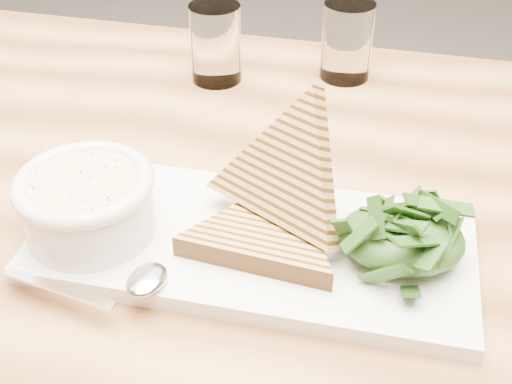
# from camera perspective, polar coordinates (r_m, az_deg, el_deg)

# --- Properties ---
(table_top) EXTENTS (1.30, 0.93, 0.04)m
(table_top) POSITION_cam_1_polar(r_m,az_deg,el_deg) (0.63, -6.53, -2.80)
(table_top) COLOR #AD7B4C
(table_top) RESTS_ON ground
(platter) EXTENTS (0.39, 0.20, 0.02)m
(platter) POSITION_cam_1_polar(r_m,az_deg,el_deg) (0.57, -0.30, -4.58)
(platter) COLOR white
(platter) RESTS_ON table_top
(soup_bowl) EXTENTS (0.11, 0.11, 0.04)m
(soup_bowl) POSITION_cam_1_polar(r_m,az_deg,el_deg) (0.57, -14.63, -1.57)
(soup_bowl) COLOR white
(soup_bowl) RESTS_ON platter
(soup) EXTENTS (0.09, 0.09, 0.01)m
(soup) POSITION_cam_1_polar(r_m,az_deg,el_deg) (0.56, -15.06, 0.62)
(soup) COLOR beige
(soup) RESTS_ON soup_bowl
(bowl_rim) EXTENTS (0.12, 0.12, 0.01)m
(bowl_rim) POSITION_cam_1_polar(r_m,az_deg,el_deg) (0.55, -15.09, 0.78)
(bowl_rim) COLOR white
(bowl_rim) RESTS_ON soup_bowl
(sandwich_flat) EXTENTS (0.18, 0.18, 0.02)m
(sandwich_flat) POSITION_cam_1_polar(r_m,az_deg,el_deg) (0.55, 0.80, -3.77)
(sandwich_flat) COLOR #B58949
(sandwich_flat) RESTS_ON platter
(sandwich_lean) EXTENTS (0.22, 0.22, 0.18)m
(sandwich_lean) POSITION_cam_1_polar(r_m,az_deg,el_deg) (0.55, 2.64, 1.56)
(sandwich_lean) COLOR #B58949
(sandwich_lean) RESTS_ON sandwich_flat
(salad_base) EXTENTS (0.10, 0.08, 0.04)m
(salad_base) POSITION_cam_1_polar(r_m,az_deg,el_deg) (0.54, 12.79, -4.03)
(salad_base) COLOR #17390C
(salad_base) RESTS_ON platter
(arugula_pile) EXTENTS (0.11, 0.10, 0.05)m
(arugula_pile) POSITION_cam_1_polar(r_m,az_deg,el_deg) (0.54, 12.89, -3.46)
(arugula_pile) COLOR #2C541E
(arugula_pile) RESTS_ON platter
(spoon_bowl) EXTENTS (0.04, 0.05, 0.01)m
(spoon_bowl) POSITION_cam_1_polar(r_m,az_deg,el_deg) (0.52, -9.69, -7.66)
(spoon_bowl) COLOR silver
(spoon_bowl) RESTS_ON platter
(spoon_handle) EXTENTS (0.10, 0.03, 0.00)m
(spoon_handle) POSITION_cam_1_polar(r_m,az_deg,el_deg) (0.53, -17.16, -8.20)
(spoon_handle) COLOR silver
(spoon_handle) RESTS_ON platter
(glass_near) EXTENTS (0.06, 0.06, 0.10)m
(glass_near) POSITION_cam_1_polar(r_m,az_deg,el_deg) (0.82, -3.60, 13.04)
(glass_near) COLOR white
(glass_near) RESTS_ON table_top
(glass_far) EXTENTS (0.06, 0.06, 0.10)m
(glass_far) POSITION_cam_1_polar(r_m,az_deg,el_deg) (0.84, 8.08, 13.14)
(glass_far) COLOR white
(glass_far) RESTS_ON table_top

